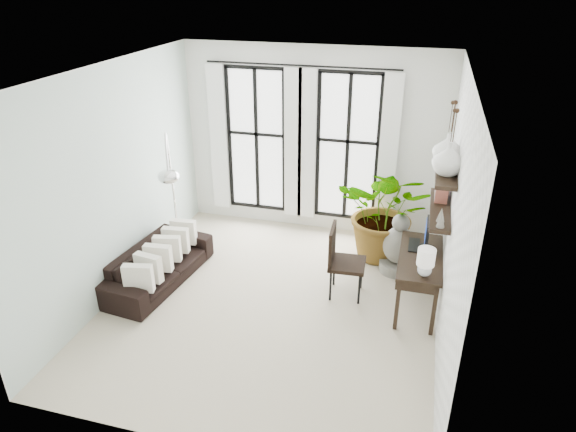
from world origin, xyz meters
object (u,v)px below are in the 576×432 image
at_px(plant, 386,212).
at_px(buddha, 398,248).
at_px(desk_chair, 341,257).
at_px(sofa, 158,265).
at_px(arc_lamp, 169,166).
at_px(desk, 420,261).

xyz_separation_m(plant, buddha, (0.25, -0.39, -0.40)).
height_order(plant, desk_chair, plant).
relative_size(plant, buddha, 1.66).
xyz_separation_m(sofa, arc_lamp, (0.10, 0.45, 1.42)).
distance_m(plant, buddha, 0.61).
bearing_deg(arc_lamp, sofa, -102.80).
bearing_deg(plant, desk_chair, -112.41).
xyz_separation_m(plant, desk_chair, (-0.51, -1.23, -0.20)).
bearing_deg(desk, plant, 113.94).
distance_m(desk_chair, buddha, 1.15).
relative_size(arc_lamp, buddha, 2.29).
height_order(plant, buddha, plant).
height_order(sofa, desk_chair, desk_chair).
distance_m(sofa, desk_chair, 2.72).
distance_m(desk, buddha, 1.01).
xyz_separation_m(desk_chair, buddha, (0.76, 0.85, -0.20)).
relative_size(sofa, arc_lamp, 0.88).
xyz_separation_m(desk, arc_lamp, (-3.64, 0.11, 0.96)).
distance_m(desk_chair, arc_lamp, 2.79).
xyz_separation_m(arc_lamp, buddha, (3.32, 0.78, -1.30)).
bearing_deg(buddha, desk, -70.47).
relative_size(desk_chair, arc_lamp, 0.48).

